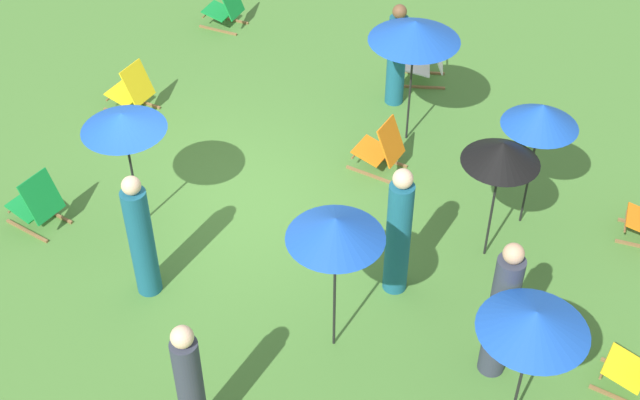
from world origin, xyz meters
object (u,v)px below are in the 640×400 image
umbrella_0 (123,122)px  person_1 (397,57)px  deckchair_5 (37,203)px  umbrella_3 (415,31)px  umbrella_2 (535,321)px  umbrella_4 (502,153)px  umbrella_5 (541,116)px  person_4 (190,388)px  person_2 (501,313)px  deckchair_0 (225,8)px  deckchair_7 (427,62)px  deckchair_1 (381,149)px  person_0 (141,239)px  person_3 (398,234)px  deckchair_4 (132,91)px  umbrella_1 (336,229)px

umbrella_0 → person_1: umbrella_0 is taller
deckchair_5 → umbrella_3: (-3.61, 4.00, 1.46)m
umbrella_3 → umbrella_0: bearing=-41.7°
umbrella_2 → person_1: (-5.33, -2.95, -0.79)m
umbrella_2 → umbrella_4: 2.56m
umbrella_5 → person_4: umbrella_5 is taller
umbrella_0 → person_2: (0.71, 4.91, -0.76)m
deckchair_0 → umbrella_4: size_ratio=0.47×
person_1 → umbrella_5: bearing=146.8°
deckchair_7 → umbrella_3: bearing=-10.0°
umbrella_5 → person_1: (-2.11, -2.44, -0.91)m
deckchair_1 → person_2: (2.97, 2.27, 0.54)m
umbrella_3 → person_0: 4.72m
umbrella_0 → person_0: umbrella_0 is taller
deckchair_1 → deckchair_0: bearing=-117.7°
person_1 → deckchair_1: bearing=108.5°
person_1 → person_3: (3.88, 1.21, 0.07)m
deckchair_5 → umbrella_2: bearing=94.5°
person_0 → deckchair_1: bearing=158.6°
person_1 → person_3: size_ratio=0.92×
umbrella_2 → person_3: bearing=-129.7°
deckchair_5 → person_0: size_ratio=0.48×
umbrella_0 → umbrella_5: (-1.88, 4.74, 0.05)m
umbrella_4 → deckchair_4: bearing=-101.6°
deckchair_1 → umbrella_3: (-0.86, 0.13, 1.46)m
deckchair_0 → deckchair_5: size_ratio=0.99×
deckchair_5 → person_0: person_0 is taller
person_0 → person_4: 2.27m
deckchair_7 → umbrella_0: (4.74, -2.61, 1.30)m
umbrella_5 → person_1: bearing=-130.9°
deckchair_7 → umbrella_5: umbrella_5 is taller
umbrella_1 → umbrella_4: 2.47m
deckchair_4 → deckchair_5: 2.78m
person_2 → person_4: (1.99, -2.67, -0.09)m
deckchair_7 → person_2: (5.45, 2.30, 0.54)m
umbrella_5 → person_3: size_ratio=1.02×
person_2 → person_4: size_ratio=1.12×
deckchair_4 → deckchair_0: bearing=-176.0°
umbrella_5 → deckchair_1: bearing=-100.2°
person_1 → person_4: person_4 is taller
deckchair_4 → umbrella_5: 6.33m
deckchair_5 → person_1: (-4.48, 3.53, 0.44)m
umbrella_0 → person_0: size_ratio=1.01×
deckchair_1 → umbrella_4: 2.49m
person_1 → umbrella_4: bearing=133.9°
umbrella_0 → umbrella_5: bearing=111.6°
deckchair_5 → umbrella_1: size_ratio=0.43×
umbrella_1 → person_1: size_ratio=1.14×
deckchair_4 → umbrella_1: (3.29, 4.56, 1.44)m
person_2 → umbrella_0: bearing=46.6°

